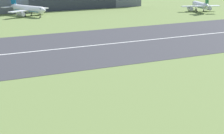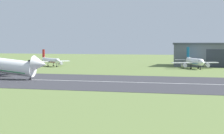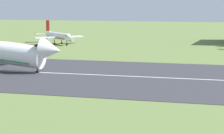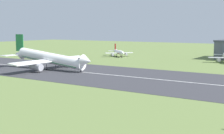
# 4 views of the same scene
# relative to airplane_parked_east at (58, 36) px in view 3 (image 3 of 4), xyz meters

# --- Properties ---
(airplane_parked_east) EXTENTS (20.07, 19.23, 8.34)m
(airplane_parked_east) POSITION_rel_airplane_parked_east_xyz_m (0.00, 0.00, 0.00)
(airplane_parked_east) COLOR white
(airplane_parked_east) RESTS_ON ground_plane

